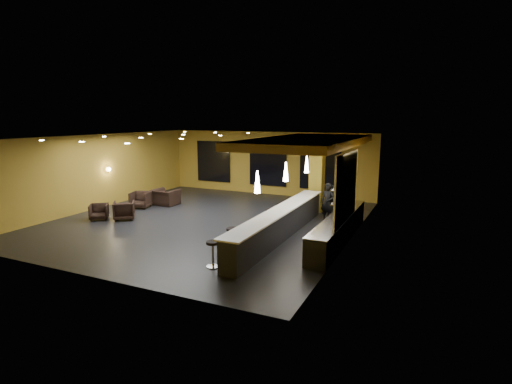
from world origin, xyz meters
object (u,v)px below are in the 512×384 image
at_px(prep_counter, 339,229).
at_px(bar_stool_2, 253,227).
at_px(bar_stool_3, 271,217).
at_px(armchair_a, 99,212).
at_px(staff_b, 334,203).
at_px(armchair_b, 124,210).
at_px(column, 317,174).
at_px(pendant_2, 307,164).
at_px(bar_stool_4, 281,211).
at_px(armchair_d, 165,197).
at_px(staff_a, 328,203).
at_px(bar_stool_1, 233,237).
at_px(bar_stool_5, 293,204).
at_px(pendant_0, 257,182).
at_px(bar_stool_0, 213,251).
at_px(armchair_c, 141,200).
at_px(bar_counter, 280,224).
at_px(pendant_1, 286,172).

xyz_separation_m(prep_counter, bar_stool_2, (-2.75, -1.19, 0.05)).
bearing_deg(bar_stool_3, armchair_a, -168.22).
xyz_separation_m(staff_b, armchair_b, (-8.18, -3.45, -0.36)).
bearing_deg(column, armchair_b, -145.01).
relative_size(pendant_2, bar_stool_4, 0.93).
bearing_deg(armchair_a, armchair_d, 40.67).
height_order(column, staff_a, column).
height_order(bar_stool_1, bar_stool_3, bar_stool_1).
distance_m(prep_counter, bar_stool_5, 4.04).
relative_size(column, pendant_0, 5.00).
relative_size(armchair_a, bar_stool_4, 0.98).
bearing_deg(pendant_0, bar_stool_2, 119.83).
distance_m(armchair_b, armchair_d, 3.06).
distance_m(armchair_a, armchair_d, 3.61).
xyz_separation_m(prep_counter, bar_stool_0, (-2.75, -3.98, 0.07)).
relative_size(prep_counter, bar_stool_1, 7.17).
bearing_deg(armchair_c, pendant_2, -7.71).
height_order(armchair_d, bar_stool_3, bar_stool_3).
xyz_separation_m(column, bar_stool_1, (-0.77, -6.79, -1.21)).
bearing_deg(staff_a, bar_stool_4, -138.80).
bearing_deg(bar_counter, staff_a, 71.54).
xyz_separation_m(column, armchair_c, (-7.84, -2.88, -1.36)).
distance_m(bar_stool_0, bar_stool_1, 1.29).
height_order(armchair_c, armchair_d, armchair_c).
xyz_separation_m(bar_stool_2, bar_stool_4, (-0.02, 2.71, 0.01)).
height_order(prep_counter, bar_stool_4, prep_counter).
bearing_deg(bar_stool_0, column, 84.72).
distance_m(armchair_b, armchair_c, 2.19).
distance_m(armchair_a, bar_stool_1, 7.33).
height_order(pendant_0, armchair_b, pendant_0).
bearing_deg(armchair_a, bar_stool_3, -24.89).
bearing_deg(staff_b, bar_stool_3, -138.44).
distance_m(column, armchair_c, 8.46).
relative_size(prep_counter, staff_a, 3.67).
relative_size(pendant_1, staff_b, 0.47).
distance_m(column, bar_stool_0, 8.21).
height_order(staff_a, bar_stool_4, staff_a).
relative_size(column, armchair_b, 4.06).
bearing_deg(bar_stool_1, pendant_2, 81.53).
distance_m(column, pendant_1, 4.14).
relative_size(prep_counter, column, 1.71).
distance_m(pendant_0, bar_stool_3, 3.36).
xyz_separation_m(armchair_d, bar_stool_0, (6.42, -6.23, 0.11)).
bearing_deg(armchair_d, staff_a, -177.19).
height_order(pendant_1, staff_b, pendant_1).
xyz_separation_m(pendant_2, armchair_d, (-7.17, -0.25, -1.96)).
height_order(bar_counter, pendant_0, pendant_0).
bearing_deg(armchair_a, bar_stool_2, -36.04).
xyz_separation_m(armchair_d, bar_stool_4, (6.39, -0.73, 0.10)).
height_order(armchair_d, bar_stool_4, armchair_d).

